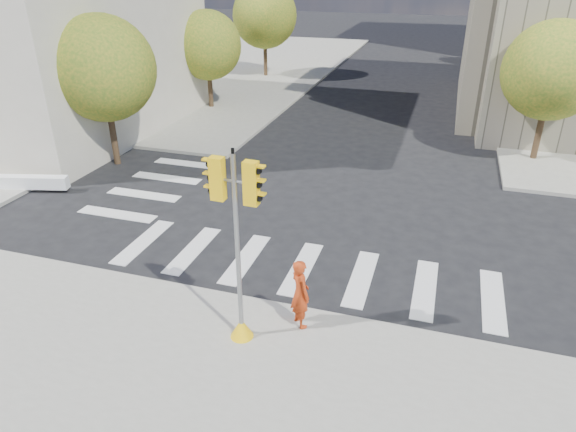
{
  "coord_description": "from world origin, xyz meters",
  "views": [
    {
      "loc": [
        3.4,
        -14.55,
        8.28
      ],
      "look_at": [
        -0.29,
        -2.78,
        2.1
      ],
      "focal_mm": 32.0,
      "sensor_mm": 36.0,
      "label": 1
    }
  ],
  "objects_px": {
    "traffic_signal": "(238,265)",
    "photographer": "(300,293)",
    "lamp_near": "(555,45)",
    "lamp_far": "(526,17)"
  },
  "relations": [
    {
      "from": "lamp_near",
      "to": "photographer",
      "type": "xyz_separation_m",
      "value": [
        -7.37,
        -18.7,
        -3.51
      ]
    },
    {
      "from": "traffic_signal",
      "to": "photographer",
      "type": "xyz_separation_m",
      "value": [
        1.2,
        0.87,
        -1.11
      ]
    },
    {
      "from": "lamp_far",
      "to": "lamp_near",
      "type": "bearing_deg",
      "value": -90.0
    },
    {
      "from": "lamp_near",
      "to": "traffic_signal",
      "type": "relative_size",
      "value": 1.71
    },
    {
      "from": "lamp_near",
      "to": "traffic_signal",
      "type": "bearing_deg",
      "value": -113.67
    },
    {
      "from": "lamp_near",
      "to": "photographer",
      "type": "height_order",
      "value": "lamp_near"
    },
    {
      "from": "lamp_far",
      "to": "traffic_signal",
      "type": "distance_m",
      "value": 34.73
    },
    {
      "from": "lamp_far",
      "to": "photographer",
      "type": "bearing_deg",
      "value": -102.71
    },
    {
      "from": "traffic_signal",
      "to": "photographer",
      "type": "relative_size",
      "value": 2.6
    },
    {
      "from": "lamp_near",
      "to": "traffic_signal",
      "type": "distance_m",
      "value": 21.5
    }
  ]
}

